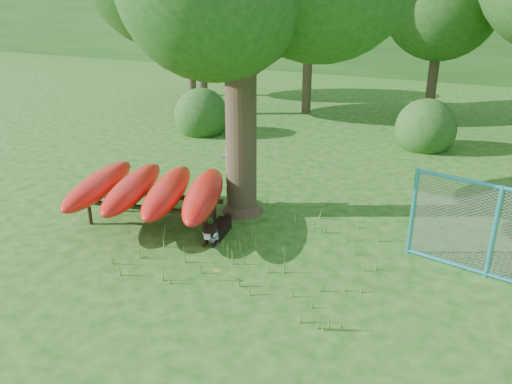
% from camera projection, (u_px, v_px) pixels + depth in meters
% --- Properties ---
extents(ground, '(80.00, 80.00, 0.00)m').
position_uv_depth(ground, '(214.00, 267.00, 8.57)').
color(ground, '#1B5110').
rests_on(ground, ground).
extents(wooden_post, '(0.36, 0.14, 1.31)m').
position_uv_depth(wooden_post, '(229.00, 175.00, 10.88)').
color(wooden_post, '#635A4A').
rests_on(wooden_post, ground).
extents(kayak_rack, '(3.76, 3.36, 0.97)m').
position_uv_depth(kayak_rack, '(150.00, 190.00, 9.92)').
color(kayak_rack, black).
rests_on(kayak_rack, ground).
extents(husky_dog, '(0.41, 1.12, 0.50)m').
position_uv_depth(husky_dog, '(216.00, 230.00, 9.51)').
color(husky_dog, black).
rests_on(husky_dog, ground).
extents(fence_section, '(2.72, 0.59, 2.69)m').
position_uv_depth(fence_section, '(494.00, 233.00, 7.99)').
color(fence_section, '#29A4C2').
rests_on(fence_section, ground).
extents(wildflower_clump, '(0.10, 0.08, 0.21)m').
position_uv_depth(wildflower_clump, '(217.00, 271.00, 8.11)').
color(wildflower_clump, '#53872C').
rests_on(wildflower_clump, ground).
extents(bg_tree_c, '(4.00, 4.00, 6.12)m').
position_uv_depth(bg_tree_c, '(442.00, 2.00, 17.22)').
color(bg_tree_c, '#382D1E').
rests_on(bg_tree_c, ground).
extents(bg_tree_f, '(3.60, 3.60, 5.55)m').
position_uv_depth(bg_tree_f, '(189.00, 10.00, 21.74)').
color(bg_tree_f, '#382D1E').
rests_on(bg_tree_f, ground).
extents(shrub_left, '(1.80, 1.80, 1.80)m').
position_uv_depth(shrub_left, '(202.00, 133.00, 16.88)').
color(shrub_left, '#1E4D19').
rests_on(shrub_left, ground).
extents(shrub_mid, '(1.80, 1.80, 1.80)m').
position_uv_depth(shrub_mid, '(423.00, 148.00, 15.21)').
color(shrub_mid, '#1E4D19').
rests_on(shrub_mid, ground).
extents(wooded_hillside, '(80.00, 12.00, 6.00)m').
position_uv_depth(wooded_hillside, '(448.00, 18.00, 30.72)').
color(wooded_hillside, '#1E4D19').
rests_on(wooded_hillside, ground).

